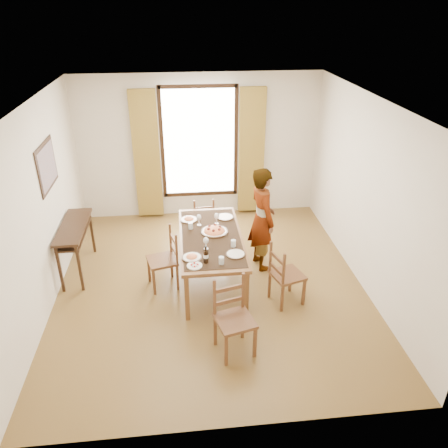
{
  "coord_description": "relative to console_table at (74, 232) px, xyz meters",
  "views": [
    {
      "loc": [
        -0.39,
        -5.42,
        3.85
      ],
      "look_at": [
        0.2,
        0.02,
        1.0
      ],
      "focal_mm": 35.0,
      "sensor_mm": 36.0,
      "label": 1
    }
  ],
  "objects": [
    {
      "name": "wine_glass_c",
      "position": [
        1.9,
        -0.12,
        0.16
      ],
      "size": [
        0.08,
        0.08,
        0.18
      ],
      "primitive_type": null,
      "color": "white",
      "rests_on": "dining_table"
    },
    {
      "name": "chair_south",
      "position": [
        2.19,
        -1.99,
        -0.23
      ],
      "size": [
        0.52,
        0.52,
        0.97
      ],
      "rotation": [
        0.0,
        0.0,
        0.27
      ],
      "color": "brown",
      "rests_on": "ground"
    },
    {
      "name": "chair_north",
      "position": [
        2.01,
        0.75,
        -0.29
      ],
      "size": [
        0.4,
        0.4,
        0.85
      ],
      "rotation": [
        0.0,
        0.0,
        3.22
      ],
      "color": "brown",
      "rests_on": "ground"
    },
    {
      "name": "wine_glass_b",
      "position": [
        2.17,
        -0.1,
        0.16
      ],
      "size": [
        0.08,
        0.08,
        0.18
      ],
      "primitive_type": null,
      "color": "white",
      "rests_on": "dining_table"
    },
    {
      "name": "chair_west",
      "position": [
        1.36,
        -0.55,
        -0.26
      ],
      "size": [
        0.5,
        0.5,
        0.92
      ],
      "rotation": [
        0.0,
        0.0,
        -1.32
      ],
      "color": "brown",
      "rests_on": "ground"
    },
    {
      "name": "wine_glass_a",
      "position": [
        1.95,
        -0.83,
        0.16
      ],
      "size": [
        0.08,
        0.08,
        0.18
      ],
      "primitive_type": null,
      "color": "white",
      "rests_on": "dining_table"
    },
    {
      "name": "pasta_platter",
      "position": [
        2.11,
        -0.37,
        0.12
      ],
      "size": [
        0.4,
        0.4,
        0.1
      ],
      "primitive_type": null,
      "color": "red",
      "rests_on": "dining_table"
    },
    {
      "name": "console_table",
      "position": [
        0.0,
        0.0,
        0.0
      ],
      "size": [
        0.38,
        1.2,
        0.8
      ],
      "color": "black",
      "rests_on": "ground"
    },
    {
      "name": "wine_bottle",
      "position": [
        1.93,
        -1.18,
        0.2
      ],
      "size": [
        0.07,
        0.07,
        0.25
      ],
      "primitive_type": null,
      "color": "black",
      "rests_on": "dining_table"
    },
    {
      "name": "plate_nw",
      "position": [
        1.75,
        0.07,
        0.1
      ],
      "size": [
        0.27,
        0.27,
        0.05
      ],
      "primitive_type": null,
      "color": "silver",
      "rests_on": "dining_table"
    },
    {
      "name": "plate_sw",
      "position": [
        1.75,
        -1.05,
        0.1
      ],
      "size": [
        0.27,
        0.27,
        0.05
      ],
      "primitive_type": null,
      "color": "silver",
      "rests_on": "dining_table"
    },
    {
      "name": "ground",
      "position": [
        2.03,
        -0.6,
        -0.68
      ],
      "size": [
        5.0,
        5.0,
        0.0
      ],
      "primitive_type": "plane",
      "color": "brown",
      "rests_on": "ground"
    },
    {
      "name": "plate_ne",
      "position": [
        2.32,
        0.1,
        0.1
      ],
      "size": [
        0.27,
        0.27,
        0.05
      ],
      "primitive_type": null,
      "color": "silver",
      "rests_on": "dining_table"
    },
    {
      "name": "tumbler_c",
      "position": [
        2.12,
        -1.23,
        0.12
      ],
      "size": [
        0.07,
        0.07,
        0.1
      ],
      "primitive_type": "cylinder",
      "color": "silver",
      "rests_on": "dining_table"
    },
    {
      "name": "chair_east",
      "position": [
        3.02,
        -1.13,
        -0.26
      ],
      "size": [
        0.51,
        0.51,
        0.92
      ],
      "rotation": [
        0.0,
        0.0,
        1.89
      ],
      "color": "brown",
      "rests_on": "ground"
    },
    {
      "name": "dining_table",
      "position": [
        2.05,
        -0.48,
        0.01
      ],
      "size": [
        0.91,
        1.92,
        0.76
      ],
      "color": "brown",
      "rests_on": "ground"
    },
    {
      "name": "man",
      "position": [
        2.86,
        -0.15,
        0.14
      ],
      "size": [
        0.77,
        0.65,
        1.65
      ],
      "primitive_type": "imported",
      "rotation": [
        0.0,
        0.0,
        1.79
      ],
      "color": "gray",
      "rests_on": "ground"
    },
    {
      "name": "tumbler_a",
      "position": [
        2.34,
        -0.81,
        0.12
      ],
      "size": [
        0.07,
        0.07,
        0.1
      ],
      "primitive_type": "cylinder",
      "color": "silver",
      "rests_on": "dining_table"
    },
    {
      "name": "tumbler_b",
      "position": [
        1.76,
        -0.21,
        0.12
      ],
      "size": [
        0.07,
        0.07,
        0.1
      ],
      "primitive_type": "cylinder",
      "color": "silver",
      "rests_on": "dining_table"
    },
    {
      "name": "room_shell",
      "position": [
        2.03,
        -0.47,
        0.86
      ],
      "size": [
        4.6,
        5.1,
        2.74
      ],
      "color": "beige",
      "rests_on": "ground"
    },
    {
      "name": "plate_se",
      "position": [
        2.34,
        -1.03,
        0.1
      ],
      "size": [
        0.27,
        0.27,
        0.05
      ],
      "primitive_type": null,
      "color": "silver",
      "rests_on": "dining_table"
    },
    {
      "name": "caprese_plate",
      "position": [
        1.77,
        -1.26,
        0.09
      ],
      "size": [
        0.2,
        0.2,
        0.04
      ],
      "primitive_type": null,
      "color": "silver",
      "rests_on": "dining_table"
    }
  ]
}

